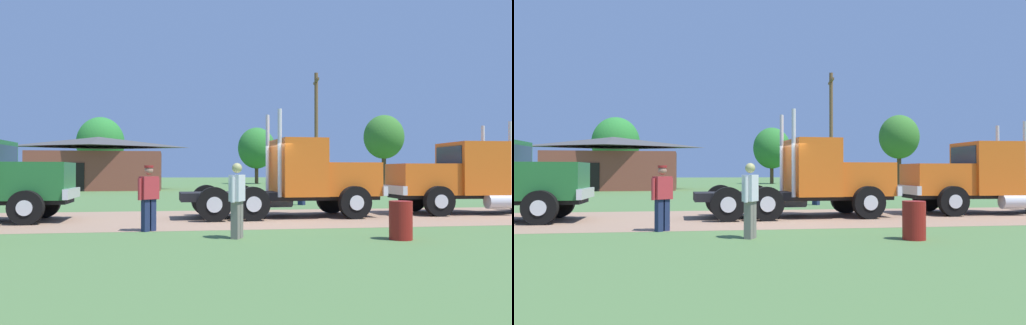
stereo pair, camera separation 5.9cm
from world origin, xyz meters
TOP-DOWN VIEW (x-y plane):
  - ground_plane at (0.00, 0.00)m, footprint 200.00×200.00m
  - dirt_track at (0.00, 0.00)m, footprint 120.00×6.68m
  - truck_foreground_white at (1.93, 0.26)m, footprint 7.00×2.93m
  - truck_near_right at (8.35, 0.65)m, footprint 8.03×2.81m
  - visitor_standing_near at (-3.16, -3.25)m, footprint 0.54×0.49m
  - visitor_by_barrel at (-1.00, -5.01)m, footprint 0.42×0.52m
  - visitor_far_side at (3.25, 6.04)m, footprint 0.43×0.56m
  - steel_barrel at (2.76, -5.75)m, footprint 0.54×0.54m
  - shed_building at (-9.18, 26.46)m, footprint 10.97×6.97m
  - utility_pole_near at (7.24, 17.98)m, footprint 0.43×2.20m
  - tree_left at (-10.85, 38.17)m, footprint 4.97×4.97m
  - tree_mid at (6.70, 43.28)m, footprint 4.54×4.54m
  - tree_right at (18.35, 32.29)m, footprint 4.11×4.11m

SIDE VIEW (x-z plane):
  - ground_plane at x=0.00m, z-range 0.00..0.00m
  - dirt_track at x=0.00m, z-range 0.00..0.01m
  - steel_barrel at x=2.76m, z-range 0.00..0.90m
  - visitor_far_side at x=3.25m, z-range 0.06..1.63m
  - visitor_standing_near at x=-3.16m, z-range 0.09..1.83m
  - visitor_by_barrel at x=-1.00m, z-range 0.07..1.86m
  - truck_near_right at x=8.35m, z-range -0.43..2.96m
  - truck_foreground_white at x=1.93m, z-range -0.55..3.09m
  - shed_building at x=-9.18m, z-range -0.08..4.34m
  - tree_mid at x=6.70m, z-range 0.90..7.74m
  - tree_left at x=-10.85m, z-range 0.90..8.20m
  - utility_pole_near at x=7.24m, z-range 0.26..8.88m
  - tree_right at x=18.35m, z-range 1.38..8.72m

